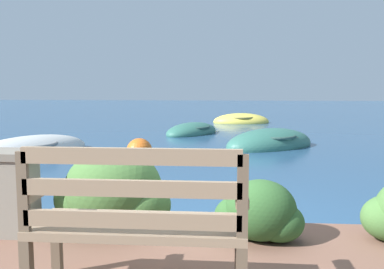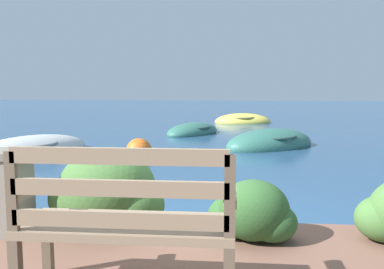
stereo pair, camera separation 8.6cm
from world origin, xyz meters
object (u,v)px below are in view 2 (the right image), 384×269
at_px(mooring_buoy, 139,151).
at_px(rowboat_far, 193,132).
at_px(rowboat_mid, 270,145).
at_px(rowboat_nearest, 27,153).
at_px(rowboat_outer, 243,122).
at_px(park_bench, 126,219).

bearing_deg(mooring_buoy, rowboat_far, 79.93).
height_order(rowboat_mid, rowboat_far, rowboat_mid).
height_order(rowboat_nearest, mooring_buoy, rowboat_nearest).
bearing_deg(rowboat_outer, park_bench, -100.93).
height_order(park_bench, mooring_buoy, park_bench).
relative_size(rowboat_nearest, mooring_buoy, 5.89).
distance_m(park_bench, rowboat_mid, 8.13).
bearing_deg(rowboat_mid, rowboat_outer, 55.70).
distance_m(park_bench, rowboat_nearest, 7.31).
relative_size(rowboat_nearest, rowboat_far, 1.45).
bearing_deg(rowboat_outer, mooring_buoy, -112.97).
relative_size(park_bench, rowboat_nearest, 0.35).
bearing_deg(mooring_buoy, rowboat_nearest, -175.08).
distance_m(rowboat_far, rowboat_outer, 4.35).
relative_size(rowboat_mid, rowboat_far, 1.10).
bearing_deg(mooring_buoy, rowboat_outer, 73.95).
relative_size(park_bench, rowboat_far, 0.51).
height_order(park_bench, rowboat_far, park_bench).
bearing_deg(rowboat_outer, rowboat_mid, -92.73).
xyz_separation_m(rowboat_nearest, rowboat_mid, (5.26, 1.70, 0.01)).
xyz_separation_m(rowboat_mid, rowboat_far, (-2.13, 2.77, -0.01)).
bearing_deg(rowboat_mid, park_bench, -139.40).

